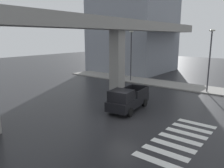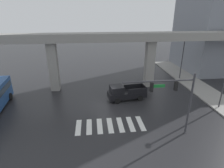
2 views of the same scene
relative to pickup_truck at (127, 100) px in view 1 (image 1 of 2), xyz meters
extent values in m
plane|color=#232326|center=(-2.61, -1.37, -0.99)|extent=(120.00, 120.00, 0.00)
cube|color=silver|center=(-5.91, -5.89, -0.98)|extent=(0.55, 2.80, 0.01)
cube|color=silver|center=(-4.81, -5.89, -0.98)|extent=(0.55, 2.80, 0.01)
cube|color=silver|center=(-3.71, -5.89, -0.98)|extent=(0.55, 2.80, 0.01)
cube|color=silver|center=(-2.61, -5.89, -0.98)|extent=(0.55, 2.80, 0.01)
cube|color=silver|center=(-1.51, -5.89, -0.98)|extent=(0.55, 2.80, 0.01)
cube|color=silver|center=(-0.41, -5.89, -0.98)|extent=(0.55, 2.80, 0.01)
cube|color=silver|center=(0.69, -5.89, -0.98)|extent=(0.55, 2.80, 0.01)
cube|color=gray|center=(-2.61, 4.61, 6.79)|extent=(55.71, 2.48, 1.20)
cube|color=gray|center=(4.67, 4.61, 2.60)|extent=(1.30, 1.30, 7.17)
cube|color=gray|center=(12.38, 0.63, -0.91)|extent=(4.00, 36.00, 0.15)
cube|color=black|center=(0.30, 0.04, -0.21)|extent=(5.31, 2.58, 0.80)
cube|color=black|center=(-1.14, -0.16, 0.64)|extent=(1.92, 1.96, 0.90)
cube|color=#3F5160|center=(-1.60, -0.22, 0.64)|extent=(0.33, 1.67, 0.77)
cube|color=black|center=(1.55, -0.67, 0.49)|extent=(2.64, 0.46, 0.60)
cube|color=black|center=(1.32, 1.06, 0.49)|extent=(2.64, 0.46, 0.60)
cube|color=black|center=(2.77, 0.38, 0.49)|extent=(0.34, 1.75, 0.60)
cylinder|color=black|center=(-1.15, -1.07, -0.61)|extent=(0.79, 0.38, 0.76)
cylinder|color=black|center=(-1.39, 0.72, -0.61)|extent=(0.79, 0.38, 0.76)
cylinder|color=black|center=(1.99, -0.64, -0.61)|extent=(0.79, 0.38, 0.76)
cylinder|color=black|center=(1.74, 1.15, -0.61)|extent=(0.79, 0.38, 0.76)
cylinder|color=#38383D|center=(11.18, -3.70, 2.51)|extent=(0.16, 0.16, 7.00)
ellipsoid|color=beige|center=(11.18, -3.70, 6.13)|extent=(0.44, 0.70, 0.24)
cylinder|color=#38383D|center=(11.18, 7.00, 2.51)|extent=(0.16, 0.16, 7.00)
ellipsoid|color=beige|center=(11.18, 7.00, 6.13)|extent=(0.44, 0.70, 0.24)
camera|label=1|loc=(-15.80, -10.67, 5.47)|focal=35.91mm
camera|label=2|loc=(-4.26, -22.14, 10.13)|focal=29.31mm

